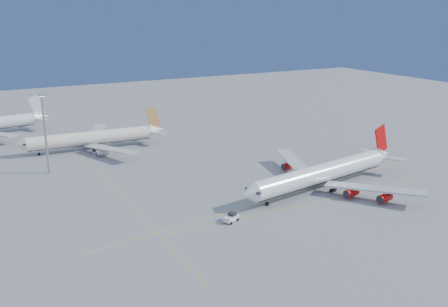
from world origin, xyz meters
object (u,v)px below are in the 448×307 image
airliner_etihad (94,138)px  light_mast (45,127)px  airliner_virgin (325,173)px  pushback_tug (231,218)px

airliner_etihad → light_mast: bearing=-130.1°
light_mast → airliner_etihad: bearing=46.9°
airliner_virgin → airliner_etihad: airliner_virgin is taller
airliner_virgin → airliner_etihad: bearing=113.6°
pushback_tug → light_mast: (-33.99, 63.83, 14.63)m
pushback_tug → light_mast: size_ratio=0.17×
airliner_virgin → airliner_etihad: size_ratio=1.12×
airliner_virgin → airliner_etihad: (-50.34, 77.79, -0.26)m
airliner_virgin → pushback_tug: bearing=-176.5°
airliner_virgin → pushback_tug: airliner_virgin is taller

